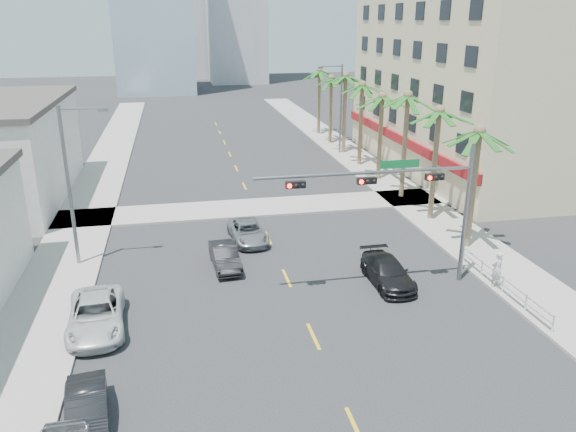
# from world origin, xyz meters

# --- Properties ---
(ground) EXTENTS (260.00, 260.00, 0.00)m
(ground) POSITION_xyz_m (0.00, 0.00, 0.00)
(ground) COLOR #262628
(ground) RESTS_ON ground
(sidewalk_right) EXTENTS (4.00, 120.00, 0.15)m
(sidewalk_right) POSITION_xyz_m (12.00, 20.00, 0.07)
(sidewalk_right) COLOR gray
(sidewalk_right) RESTS_ON ground
(sidewalk_left) EXTENTS (4.00, 120.00, 0.15)m
(sidewalk_left) POSITION_xyz_m (-12.00, 20.00, 0.07)
(sidewalk_left) COLOR gray
(sidewalk_left) RESTS_ON ground
(sidewalk_cross) EXTENTS (80.00, 4.00, 0.15)m
(sidewalk_cross) POSITION_xyz_m (0.00, 22.00, 0.07)
(sidewalk_cross) COLOR gray
(sidewalk_cross) RESTS_ON ground
(building_right) EXTENTS (15.25, 28.00, 15.00)m
(building_right) POSITION_xyz_m (21.99, 30.00, 7.50)
(building_right) COLOR beige
(building_right) RESTS_ON ground
(traffic_signal_mast) EXTENTS (11.12, 0.54, 7.20)m
(traffic_signal_mast) POSITION_xyz_m (5.78, 7.95, 5.06)
(traffic_signal_mast) COLOR slate
(traffic_signal_mast) RESTS_ON ground
(palm_tree_0) EXTENTS (4.80, 4.80, 7.80)m
(palm_tree_0) POSITION_xyz_m (11.60, 12.00, 7.08)
(palm_tree_0) COLOR brown
(palm_tree_0) RESTS_ON ground
(palm_tree_1) EXTENTS (4.80, 4.80, 8.16)m
(palm_tree_1) POSITION_xyz_m (11.60, 17.20, 7.43)
(palm_tree_1) COLOR brown
(palm_tree_1) RESTS_ON ground
(palm_tree_2) EXTENTS (4.80, 4.80, 8.52)m
(palm_tree_2) POSITION_xyz_m (11.60, 22.40, 7.78)
(palm_tree_2) COLOR brown
(palm_tree_2) RESTS_ON ground
(palm_tree_3) EXTENTS (4.80, 4.80, 7.80)m
(palm_tree_3) POSITION_xyz_m (11.60, 27.60, 7.08)
(palm_tree_3) COLOR brown
(palm_tree_3) RESTS_ON ground
(palm_tree_4) EXTENTS (4.80, 4.80, 8.16)m
(palm_tree_4) POSITION_xyz_m (11.60, 32.80, 7.43)
(palm_tree_4) COLOR brown
(palm_tree_4) RESTS_ON ground
(palm_tree_5) EXTENTS (4.80, 4.80, 8.52)m
(palm_tree_5) POSITION_xyz_m (11.60, 38.00, 7.78)
(palm_tree_5) COLOR brown
(palm_tree_5) RESTS_ON ground
(palm_tree_6) EXTENTS (4.80, 4.80, 7.80)m
(palm_tree_6) POSITION_xyz_m (11.60, 43.20, 7.08)
(palm_tree_6) COLOR brown
(palm_tree_6) RESTS_ON ground
(palm_tree_7) EXTENTS (4.80, 4.80, 8.16)m
(palm_tree_7) POSITION_xyz_m (11.60, 48.40, 7.43)
(palm_tree_7) COLOR brown
(palm_tree_7) RESTS_ON ground
(streetlight_left) EXTENTS (2.55, 0.25, 9.00)m
(streetlight_left) POSITION_xyz_m (-11.00, 14.00, 5.06)
(streetlight_left) COLOR slate
(streetlight_left) RESTS_ON ground
(streetlight_right) EXTENTS (2.55, 0.25, 9.00)m
(streetlight_right) POSITION_xyz_m (11.00, 38.00, 5.06)
(streetlight_right) COLOR slate
(streetlight_right) RESTS_ON ground
(guardrail) EXTENTS (0.08, 8.08, 1.00)m
(guardrail) POSITION_xyz_m (10.30, 6.00, 0.67)
(guardrail) COLOR silver
(guardrail) RESTS_ON ground
(car_parked_mid) EXTENTS (1.84, 4.00, 1.27)m
(car_parked_mid) POSITION_xyz_m (-8.92, -0.02, 0.63)
(car_parked_mid) COLOR black
(car_parked_mid) RESTS_ON ground
(car_parked_far) EXTENTS (2.74, 5.33, 1.44)m
(car_parked_far) POSITION_xyz_m (-9.37, 6.55, 0.72)
(car_parked_far) COLOR silver
(car_parked_far) RESTS_ON ground
(car_lane_left) EXTENTS (1.63, 4.00, 1.29)m
(car_lane_left) POSITION_xyz_m (-3.10, 12.11, 0.65)
(car_lane_left) COLOR black
(car_lane_left) RESTS_ON ground
(car_lane_center) EXTENTS (2.38, 4.55, 1.22)m
(car_lane_center) POSITION_xyz_m (-1.32, 15.77, 0.61)
(car_lane_center) COLOR #A6A6AB
(car_lane_center) RESTS_ON ground
(car_lane_right) EXTENTS (1.91, 4.60, 1.33)m
(car_lane_right) POSITION_xyz_m (5.06, 8.34, 0.67)
(car_lane_right) COLOR black
(car_lane_right) RESTS_ON ground
(pedestrian) EXTENTS (0.78, 0.60, 1.92)m
(pedestrian) POSITION_xyz_m (10.30, 6.66, 1.11)
(pedestrian) COLOR silver
(pedestrian) RESTS_ON sidewalk_right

